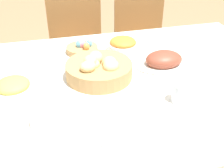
{
  "coord_description": "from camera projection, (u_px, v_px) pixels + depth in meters",
  "views": [
    {
      "loc": [
        -0.28,
        -1.1,
        1.42
      ],
      "look_at": [
        -0.02,
        -0.09,
        0.76
      ],
      "focal_mm": 45.0,
      "sensor_mm": 36.0,
      "label": 1
    }
  ],
  "objects": [
    {
      "name": "ham_platter",
      "position": [
        164.0,
        60.0,
        1.45
      ],
      "size": [
        0.3,
        0.21,
        0.09
      ],
      "color": "silver",
      "rests_on": "dining_table"
    },
    {
      "name": "egg_basket",
      "position": [
        83.0,
        48.0,
        1.58
      ],
      "size": [
        0.18,
        0.18,
        0.08
      ],
      "color": "#AD8451",
      "rests_on": "dining_table"
    },
    {
      "name": "drinking_cup",
      "position": [
        180.0,
        93.0,
        1.17
      ],
      "size": [
        0.07,
        0.07,
        0.09
      ],
      "color": "silver",
      "rests_on": "dining_table"
    },
    {
      "name": "spoon",
      "position": [
        181.0,
        127.0,
        1.05
      ],
      "size": [
        0.02,
        0.19,
        0.0
      ],
      "rotation": [
        0.0,
        0.0,
        -0.07
      ],
      "color": "silver",
      "rests_on": "dining_table"
    },
    {
      "name": "pineapple_bowl",
      "position": [
        14.0,
        90.0,
        1.18
      ],
      "size": [
        0.17,
        0.17,
        0.1
      ],
      "color": "silver",
      "rests_on": "dining_table"
    },
    {
      "name": "butter_dish",
      "position": [
        45.0,
        117.0,
        1.07
      ],
      "size": [
        0.11,
        0.07,
        0.03
      ],
      "color": "silver",
      "rests_on": "dining_table"
    },
    {
      "name": "chair_far_center",
      "position": [
        78.0,
        47.0,
        2.2
      ],
      "size": [
        0.44,
        0.44,
        0.91
      ],
      "rotation": [
        0.0,
        0.0,
        -0.04
      ],
      "color": "olive",
      "rests_on": "ground"
    },
    {
      "name": "dinner_plate",
      "position": [
        134.0,
        135.0,
        1.0
      ],
      "size": [
        0.26,
        0.26,
        0.01
      ],
      "color": "silver",
      "rests_on": "dining_table"
    },
    {
      "name": "dining_table",
      "position": [
        111.0,
        138.0,
        1.52
      ],
      "size": [
        1.9,
        1.18,
        0.72
      ],
      "color": "white",
      "rests_on": "ground"
    },
    {
      "name": "fork",
      "position": [
        92.0,
        143.0,
        0.97
      ],
      "size": [
        0.02,
        0.19,
        0.0
      ],
      "rotation": [
        0.0,
        0.0,
        0.07
      ],
      "color": "silver",
      "rests_on": "dining_table"
    },
    {
      "name": "carrot_bowl",
      "position": [
        123.0,
        45.0,
        1.59
      ],
      "size": [
        0.18,
        0.18,
        0.08
      ],
      "color": "silver",
      "rests_on": "dining_table"
    },
    {
      "name": "bread_basket",
      "position": [
        99.0,
        69.0,
        1.33
      ],
      "size": [
        0.32,
        0.32,
        0.13
      ],
      "color": "#AD8451",
      "rests_on": "dining_table"
    },
    {
      "name": "chair_far_right",
      "position": [
        143.0,
        40.0,
        2.32
      ],
      "size": [
        0.43,
        0.43,
        0.91
      ],
      "rotation": [
        0.0,
        0.0,
        -0.02
      ],
      "color": "olive",
      "rests_on": "ground"
    },
    {
      "name": "knife",
      "position": [
        173.0,
        128.0,
        1.04
      ],
      "size": [
        0.02,
        0.19,
        0.0
      ],
      "rotation": [
        0.0,
        0.0,
        0.07
      ],
      "color": "silver",
      "rests_on": "dining_table"
    }
  ]
}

